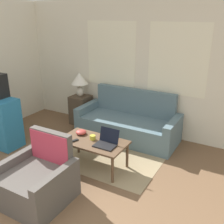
{
  "coord_description": "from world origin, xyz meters",
  "views": [
    {
      "loc": [
        1.92,
        -0.79,
        2.34
      ],
      "look_at": [
        -0.15,
        2.86,
        0.75
      ],
      "focal_mm": 42.0,
      "sensor_mm": 36.0,
      "label": 1
    }
  ],
  "objects_px": {
    "coffee_table": "(93,144)",
    "snack_bowl": "(81,132)",
    "table_lamp": "(80,81)",
    "armchair": "(38,181)",
    "cup_navy": "(93,137)",
    "tv_remote": "(74,141)",
    "laptop": "(107,142)",
    "couch": "(129,124)"
  },
  "relations": [
    {
      "from": "laptop",
      "to": "cup_navy",
      "type": "xyz_separation_m",
      "value": [
        -0.28,
        0.05,
        -0.02
      ]
    },
    {
      "from": "armchair",
      "to": "snack_bowl",
      "type": "distance_m",
      "value": 1.14
    },
    {
      "from": "coffee_table",
      "to": "laptop",
      "type": "distance_m",
      "value": 0.27
    },
    {
      "from": "coffee_table",
      "to": "cup_navy",
      "type": "height_order",
      "value": "cup_navy"
    },
    {
      "from": "couch",
      "to": "coffee_table",
      "type": "distance_m",
      "value": 1.26
    },
    {
      "from": "table_lamp",
      "to": "coffee_table",
      "type": "xyz_separation_m",
      "value": [
        1.24,
        -1.37,
        -0.57
      ]
    },
    {
      "from": "couch",
      "to": "snack_bowl",
      "type": "distance_m",
      "value": 1.22
    },
    {
      "from": "coffee_table",
      "to": "tv_remote",
      "type": "height_order",
      "value": "tv_remote"
    },
    {
      "from": "couch",
      "to": "laptop",
      "type": "relative_size",
      "value": 6.13
    },
    {
      "from": "table_lamp",
      "to": "laptop",
      "type": "relative_size",
      "value": 1.61
    },
    {
      "from": "table_lamp",
      "to": "tv_remote",
      "type": "height_order",
      "value": "table_lamp"
    },
    {
      "from": "couch",
      "to": "armchair",
      "type": "distance_m",
      "value": 2.28
    },
    {
      "from": "laptop",
      "to": "armchair",
      "type": "bearing_deg",
      "value": -114.79
    },
    {
      "from": "couch",
      "to": "coffee_table",
      "type": "relative_size",
      "value": 1.86
    },
    {
      "from": "coffee_table",
      "to": "tv_remote",
      "type": "bearing_deg",
      "value": -146.95
    },
    {
      "from": "table_lamp",
      "to": "snack_bowl",
      "type": "bearing_deg",
      "value": -53.72
    },
    {
      "from": "coffee_table",
      "to": "snack_bowl",
      "type": "xyz_separation_m",
      "value": [
        -0.31,
        0.1,
        0.09
      ]
    },
    {
      "from": "table_lamp",
      "to": "snack_bowl",
      "type": "height_order",
      "value": "table_lamp"
    },
    {
      "from": "couch",
      "to": "table_lamp",
      "type": "height_order",
      "value": "table_lamp"
    },
    {
      "from": "cup_navy",
      "to": "snack_bowl",
      "type": "distance_m",
      "value": 0.28
    },
    {
      "from": "couch",
      "to": "table_lamp",
      "type": "xyz_separation_m",
      "value": [
        -1.25,
        0.12,
        0.71
      ]
    },
    {
      "from": "snack_bowl",
      "to": "table_lamp",
      "type": "bearing_deg",
      "value": 126.28
    },
    {
      "from": "armchair",
      "to": "tv_remote",
      "type": "height_order",
      "value": "armchair"
    },
    {
      "from": "table_lamp",
      "to": "cup_navy",
      "type": "bearing_deg",
      "value": -47.96
    },
    {
      "from": "cup_navy",
      "to": "tv_remote",
      "type": "height_order",
      "value": "cup_navy"
    },
    {
      "from": "couch",
      "to": "cup_navy",
      "type": "relative_size",
      "value": 21.47
    },
    {
      "from": "laptop",
      "to": "tv_remote",
      "type": "xyz_separation_m",
      "value": [
        -0.51,
        -0.15,
        -0.04
      ]
    },
    {
      "from": "laptop",
      "to": "snack_bowl",
      "type": "xyz_separation_m",
      "value": [
        -0.56,
        0.12,
        -0.02
      ]
    },
    {
      "from": "couch",
      "to": "tv_remote",
      "type": "height_order",
      "value": "couch"
    },
    {
      "from": "coffee_table",
      "to": "snack_bowl",
      "type": "relative_size",
      "value": 6.09
    },
    {
      "from": "cup_navy",
      "to": "couch",
      "type": "bearing_deg",
      "value": 88.04
    },
    {
      "from": "coffee_table",
      "to": "snack_bowl",
      "type": "distance_m",
      "value": 0.33
    },
    {
      "from": "snack_bowl",
      "to": "armchair",
      "type": "bearing_deg",
      "value": -84.93
    },
    {
      "from": "table_lamp",
      "to": "coffee_table",
      "type": "distance_m",
      "value": 1.93
    },
    {
      "from": "laptop",
      "to": "tv_remote",
      "type": "height_order",
      "value": "laptop"
    },
    {
      "from": "couch",
      "to": "armchair",
      "type": "xyz_separation_m",
      "value": [
        -0.22,
        -2.27,
        -0.01
      ]
    },
    {
      "from": "armchair",
      "to": "coffee_table",
      "type": "distance_m",
      "value": 1.04
    },
    {
      "from": "laptop",
      "to": "couch",
      "type": "bearing_deg",
      "value": 100.79
    },
    {
      "from": "table_lamp",
      "to": "laptop",
      "type": "height_order",
      "value": "table_lamp"
    },
    {
      "from": "table_lamp",
      "to": "snack_bowl",
      "type": "relative_size",
      "value": 2.97
    },
    {
      "from": "laptop",
      "to": "cup_navy",
      "type": "bearing_deg",
      "value": 170.42
    },
    {
      "from": "armchair",
      "to": "coffee_table",
      "type": "relative_size",
      "value": 0.82
    }
  ]
}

